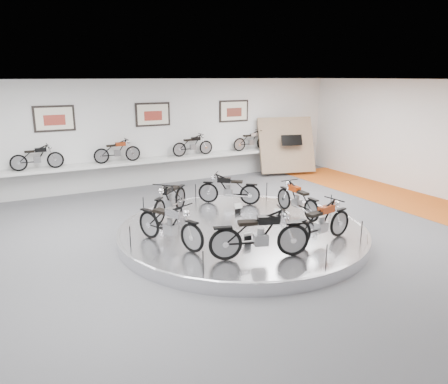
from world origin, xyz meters
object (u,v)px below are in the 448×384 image
display_platform (242,232)px  bike_b (229,189)px  bike_d (170,224)px  shelf (157,160)px  bike_a (297,199)px  bike_f (321,222)px  bike_c (170,199)px  bike_e (260,234)px

display_platform → bike_b: size_ratio=3.94×
bike_d → shelf: bearing=139.4°
bike_a → bike_b: (-1.13, 1.91, 0.00)m
bike_a → bike_f: size_ratio=0.94×
shelf → bike_f: bike_f is taller
bike_c → bike_f: bearing=79.9°
bike_d → bike_f: bearing=40.9°
bike_a → bike_e: (-2.55, -2.02, 0.08)m
bike_c → bike_b: bearing=145.0°
display_platform → bike_a: bearing=4.2°
bike_b → bike_d: size_ratio=0.92×
bike_a → bike_e: 3.25m
display_platform → bike_b: (0.73, 2.04, 0.63)m
bike_b → bike_d: bike_d is taller
display_platform → bike_e: 2.13m
bike_b → bike_e: (-1.42, -3.93, 0.07)m
bike_c → bike_d: bearing=24.4°
bike_d → bike_e: 2.15m
bike_d → bike_a: bearing=72.7°
shelf → bike_f: size_ratio=6.40×
bike_a → bike_c: (-3.17, 1.59, 0.04)m
display_platform → shelf: 6.46m
bike_c → bike_e: size_ratio=0.93×
display_platform → bike_f: bike_f is taller
shelf → bike_e: bearing=-94.7°
bike_f → shelf: bearing=88.4°
shelf → bike_e: size_ratio=5.88×
bike_c → bike_e: bearing=55.9°
bike_e → bike_f: bearing=21.2°
bike_a → bike_c: bike_c is taller
shelf → bike_e: bike_e is taller
shelf → bike_d: bearing=-107.5°
bike_e → bike_f: (1.74, 0.08, -0.04)m
bike_a → bike_e: bike_e is taller
bike_b → bike_c: bearing=47.1°
bike_c → bike_f: size_ratio=1.01×
shelf → bike_b: 4.42m
shelf → bike_a: size_ratio=6.81×
shelf → bike_c: bike_c is taller
bike_f → display_platform: bearing=111.4°
bike_b → shelf: bearing=-42.3°
bike_b → bike_d: 3.66m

